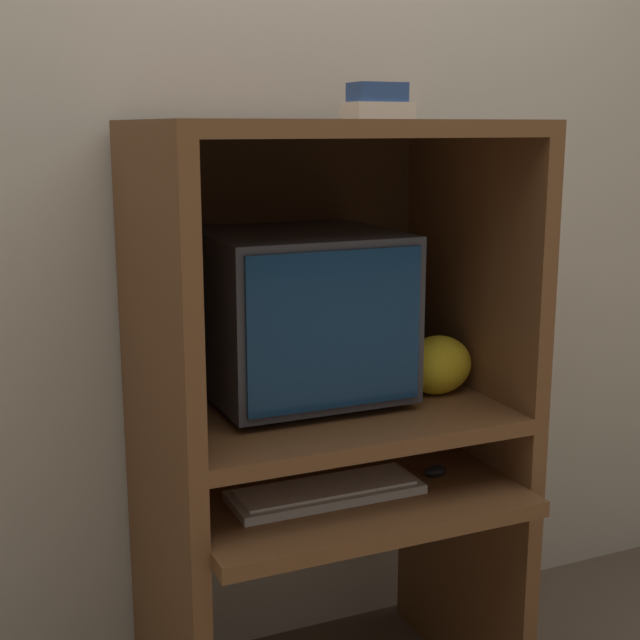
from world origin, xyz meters
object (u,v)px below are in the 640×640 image
object	(u,v)px
keyboard	(326,491)
mouse	(435,471)
book_stack	(378,103)
crt_monitor	(299,314)
snack_bag	(437,365)

from	to	relation	value
keyboard	mouse	xyz separation A→B (m)	(0.29, 0.01, 0.00)
keyboard	book_stack	size ratio (longest dim) A/B	2.96
keyboard	mouse	world-z (taller)	same
crt_monitor	book_stack	size ratio (longest dim) A/B	3.02
keyboard	snack_bag	xyz separation A→B (m)	(0.34, 0.11, 0.23)
keyboard	book_stack	world-z (taller)	book_stack
keyboard	mouse	size ratio (longest dim) A/B	7.62
snack_bag	book_stack	size ratio (longest dim) A/B	1.20
mouse	book_stack	world-z (taller)	book_stack
crt_monitor	mouse	xyz separation A→B (m)	(0.26, -0.20, -0.36)
mouse	book_stack	bearing A→B (deg)	112.09
book_stack	snack_bag	bearing A→B (deg)	-31.62
crt_monitor	snack_bag	size ratio (longest dim) A/B	2.51
crt_monitor	snack_bag	bearing A→B (deg)	-17.21
crt_monitor	keyboard	world-z (taller)	crt_monitor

